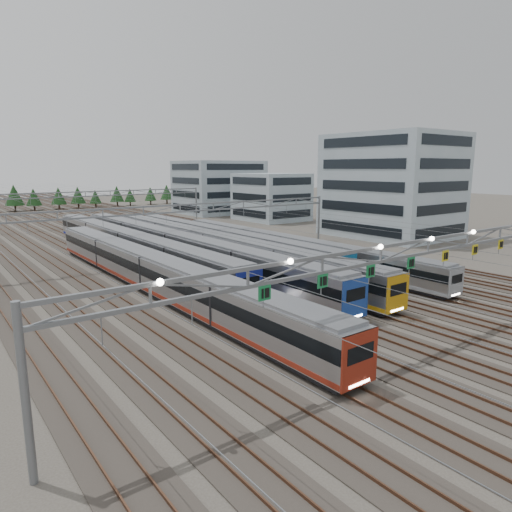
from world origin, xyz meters
TOP-DOWN VIEW (x-y plane):
  - ground at (0.00, 0.00)m, footprint 400.00×400.00m
  - track_bed at (0.00, 100.00)m, footprint 54.00×260.00m
  - train_a at (-11.25, 24.84)m, footprint 3.03×56.41m
  - train_b at (-6.75, 43.17)m, footprint 3.06×59.16m
  - train_c at (-2.25, 37.39)m, footprint 3.15×65.13m
  - train_d at (2.25, 35.04)m, footprint 3.03×62.24m
  - train_e at (6.75, 39.71)m, footprint 2.83×51.99m
  - train_f at (11.25, 29.27)m, footprint 2.61×51.28m
  - gantry_near at (-0.05, -0.12)m, footprint 56.36×0.61m
  - gantry_mid at (0.00, 40.00)m, footprint 56.36×0.36m
  - gantry_far at (0.00, 85.00)m, footprint 56.36×0.36m
  - depot_bldg_south at (42.94, 35.72)m, footprint 18.00×22.00m
  - depot_bldg_mid at (41.51, 70.73)m, footprint 14.00×16.00m
  - depot_bldg_north at (40.98, 94.41)m, footprint 22.00×18.00m
  - treeline at (-0.90, 134.38)m, footprint 93.80×5.60m

SIDE VIEW (x-z plane):
  - ground at x=0.00m, z-range 0.00..0.00m
  - track_bed at x=0.00m, z-range -1.22..4.20m
  - train_f at x=11.25m, z-range 0.25..3.65m
  - train_e at x=6.75m, z-range 0.25..3.94m
  - train_a at x=-11.25m, z-range 0.25..4.20m
  - train_d at x=2.25m, z-range 0.25..4.21m
  - train_b at x=-6.75m, z-range 0.25..4.24m
  - train_c at x=-2.25m, z-range 0.25..4.36m
  - treeline at x=-0.90m, z-range 0.72..7.74m
  - depot_bldg_mid at x=41.51m, z-range 0.00..11.64m
  - gantry_mid at x=0.00m, z-range 2.39..10.39m
  - gantry_far at x=0.00m, z-range 2.39..10.39m
  - gantry_near at x=-0.05m, z-range 3.05..11.13m
  - depot_bldg_north at x=40.98m, z-range 0.00..14.93m
  - depot_bldg_south at x=42.94m, z-range 0.00..19.34m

